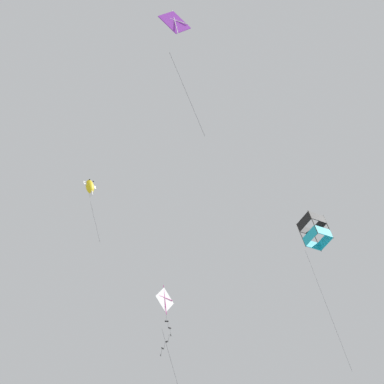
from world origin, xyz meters
name	(u,v)px	position (x,y,z in m)	size (l,w,h in m)	color
kite_diamond_near_right	(175,23)	(-5.94, -8.69, 39.71)	(2.06, 1.23, 6.83)	purple
kite_fish_near_left	(90,187)	(-8.91, 6.02, 39.72)	(1.32, 1.05, 4.40)	yellow
kite_box_upper_right	(315,231)	(6.47, 8.45, 39.27)	(2.60, 2.43, 10.74)	black
kite_diamond_highest	(165,306)	(-4.93, -0.40, 29.86)	(2.66, 2.44, 9.68)	white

